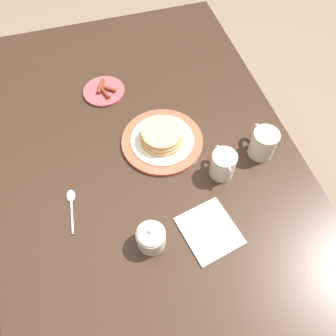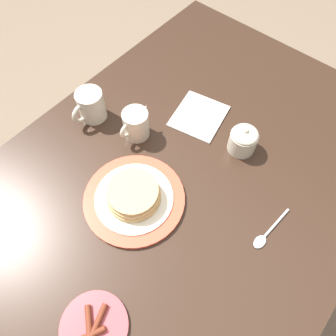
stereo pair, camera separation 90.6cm
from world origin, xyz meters
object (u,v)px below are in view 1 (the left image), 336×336
at_px(creamer_pitcher, 223,164).
at_px(spoon, 71,203).
at_px(sugar_bowl, 151,237).
at_px(side_plate_bacon, 104,91).
at_px(coffee_mug, 263,143).
at_px(pancake_plate, 162,138).
at_px(napkin, 209,231).

height_order(creamer_pitcher, spoon, creamer_pitcher).
bearing_deg(sugar_bowl, side_plate_bacon, 1.85).
bearing_deg(coffee_mug, pancake_plate, 66.55).
bearing_deg(napkin, sugar_bowl, 84.98).
bearing_deg(creamer_pitcher, sugar_bowl, 120.37).
bearing_deg(sugar_bowl, coffee_mug, -64.82).
distance_m(pancake_plate, coffee_mug, 0.34).
bearing_deg(napkin, creamer_pitcher, -30.85).
distance_m(creamer_pitcher, napkin, 0.21).
xyz_separation_m(side_plate_bacon, sugar_bowl, (-0.63, -0.02, 0.04)).
relative_size(side_plate_bacon, napkin, 0.82).
xyz_separation_m(pancake_plate, sugar_bowl, (-0.34, 0.13, 0.02)).
height_order(pancake_plate, side_plate_bacon, pancake_plate).
xyz_separation_m(pancake_plate, creamer_pitcher, (-0.17, -0.15, 0.03)).
distance_m(side_plate_bacon, spoon, 0.48).
height_order(sugar_bowl, napkin, sugar_bowl).
xyz_separation_m(creamer_pitcher, sugar_bowl, (-0.16, 0.28, -0.01)).
height_order(coffee_mug, napkin, coffee_mug).
bearing_deg(pancake_plate, creamer_pitcher, -139.17).
relative_size(sugar_bowl, spoon, 0.62).
xyz_separation_m(napkin, spoon, (0.20, 0.38, 0.00)).
distance_m(sugar_bowl, spoon, 0.28).
distance_m(napkin, spoon, 0.43).
distance_m(pancake_plate, napkin, 0.36).
bearing_deg(spoon, sugar_bowl, -132.62).
distance_m(side_plate_bacon, coffee_mug, 0.62).
relative_size(pancake_plate, sugar_bowl, 3.00).
xyz_separation_m(coffee_mug, spoon, (-0.02, 0.64, -0.05)).
bearing_deg(sugar_bowl, creamer_pitcher, -59.63).
relative_size(coffee_mug, spoon, 0.79).
height_order(side_plate_bacon, napkin, side_plate_bacon).
relative_size(sugar_bowl, napkin, 0.48).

